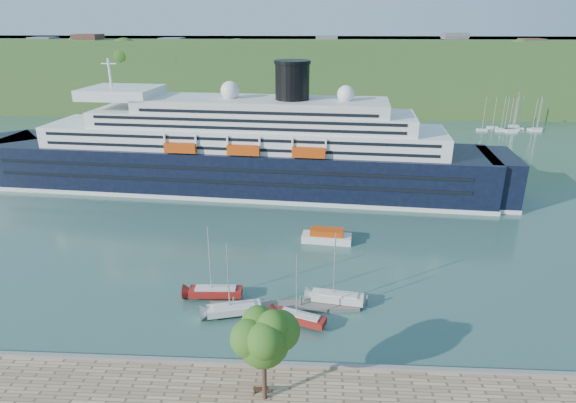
# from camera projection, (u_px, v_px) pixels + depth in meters

# --- Properties ---
(ground) EXTENTS (400.00, 400.00, 0.00)m
(ground) POSITION_uv_depth(u_px,v_px,m) (243.00, 371.00, 45.18)
(ground) COLOR #30554F
(ground) RESTS_ON ground
(far_hillside) EXTENTS (400.00, 50.00, 24.00)m
(far_hillside) POSITION_uv_depth(u_px,v_px,m) (298.00, 73.00, 176.04)
(far_hillside) COLOR #365A24
(far_hillside) RESTS_ON ground
(quay_coping) EXTENTS (220.00, 0.50, 0.30)m
(quay_coping) POSITION_uv_depth(u_px,v_px,m) (242.00, 363.00, 44.58)
(quay_coping) COLOR slate
(quay_coping) RESTS_ON promenade
(cruise_ship) EXTENTS (108.67, 24.64, 24.19)m
(cruise_ship) POSITION_uv_depth(u_px,v_px,m) (232.00, 127.00, 89.16)
(cruise_ship) COLOR black
(cruise_ship) RESTS_ON ground
(park_bench) EXTENTS (1.41, 0.68, 0.87)m
(park_bench) POSITION_uv_depth(u_px,v_px,m) (261.00, 388.00, 41.11)
(park_bench) COLOR #4E2616
(park_bench) RESTS_ON promenade
(promenade_tree) EXTENTS (5.66, 5.66, 9.37)m
(promenade_tree) POSITION_uv_depth(u_px,v_px,m) (264.00, 352.00, 38.99)
(promenade_tree) COLOR #2E5516
(promenade_tree) RESTS_ON promenade
(floating_pontoon) EXTENTS (17.23, 3.51, 0.38)m
(floating_pontoon) POSITION_uv_depth(u_px,v_px,m) (284.00, 307.00, 54.93)
(floating_pontoon) COLOR #67635B
(floating_pontoon) RESTS_ON ground
(sailboat_white_near) EXTENTS (6.85, 3.48, 8.53)m
(sailboat_white_near) POSITION_uv_depth(u_px,v_px,m) (233.00, 282.00, 52.04)
(sailboat_white_near) COLOR silver
(sailboat_white_near) RESTS_ON ground
(sailboat_red) EXTENTS (6.37, 3.73, 7.95)m
(sailboat_red) POSITION_uv_depth(u_px,v_px,m) (300.00, 293.00, 50.63)
(sailboat_red) COLOR maroon
(sailboat_red) RESTS_ON ground
(sailboat_white_far) EXTENTS (6.86, 2.90, 8.59)m
(sailboat_white_far) POSITION_uv_depth(u_px,v_px,m) (338.00, 271.00, 54.25)
(sailboat_white_far) COLOR silver
(sailboat_white_far) RESTS_ON ground
(tender_launch) EXTENTS (7.55, 3.28, 2.02)m
(tender_launch) POSITION_uv_depth(u_px,v_px,m) (327.00, 236.00, 70.86)
(tender_launch) COLOR #C53F0B
(tender_launch) RESTS_ON ground
(sailboat_extra) EXTENTS (6.90, 2.20, 8.81)m
(sailboat_extra) POSITION_uv_depth(u_px,v_px,m) (214.00, 265.00, 55.30)
(sailboat_extra) COLOR maroon
(sailboat_extra) RESTS_ON ground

